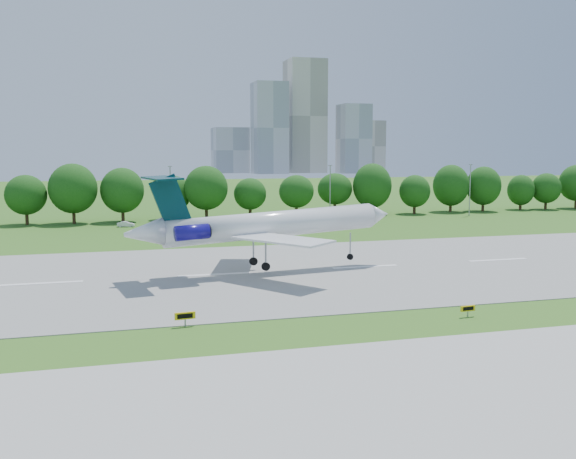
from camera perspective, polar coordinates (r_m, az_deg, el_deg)
The scene contains 10 objects.
ground at distance 63.34m, azimuth 15.58°, elevation -7.17°, with size 600.00×600.00×0.00m, color #285A17.
runway at distance 85.19m, azimuth 6.87°, elevation -3.33°, with size 400.00×45.00×0.08m, color gray.
tree_line at distance 148.25m, azimuth -3.02°, elevation 3.46°, with size 288.40×8.40×10.40m.
light_poles at distance 137.95m, azimuth -3.13°, elevation 3.27°, with size 175.90×0.25×12.19m.
skyline at distance 462.63m, azimuth 1.08°, elevation 8.84°, with size 127.00×52.00×80.00m.
airliner at distance 79.72m, azimuth -2.50°, elevation 0.45°, with size 35.63×25.70×11.95m.
taxi_sign_left at distance 56.97m, azimuth -9.14°, elevation -7.60°, with size 1.83×0.40×1.28m.
taxi_sign_centre at distance 61.77m, azimuth 15.70°, elevation -6.79°, with size 1.52×0.31×1.06m.
service_vehicle_a at distance 133.75m, azimuth -14.22°, elevation 0.46°, with size 1.19×3.40×1.12m, color silver.
service_vehicle_b at distance 129.85m, azimuth -9.91°, elevation 0.42°, with size 1.54×3.82×1.30m, color white.
Camera 1 is at (-32.11, -52.45, 15.17)m, focal length 40.00 mm.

